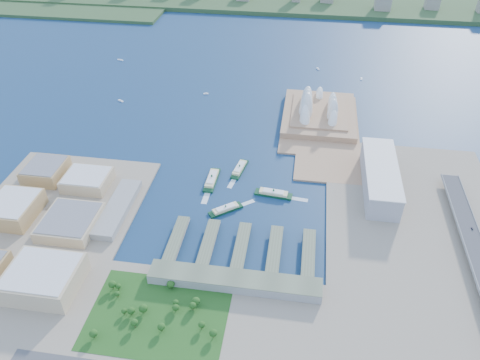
% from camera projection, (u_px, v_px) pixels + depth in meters
% --- Properties ---
extents(ground, '(3000.00, 3000.00, 0.00)m').
position_uv_depth(ground, '(239.00, 210.00, 652.25)').
color(ground, '#102A4B').
rests_on(ground, ground).
extents(west_land, '(220.00, 390.00, 3.00)m').
position_uv_depth(west_land, '(34.00, 243.00, 598.32)').
color(west_land, gray).
rests_on(west_land, ground).
extents(south_land, '(720.00, 180.00, 3.00)m').
position_uv_depth(south_land, '(209.00, 339.00, 485.23)').
color(south_land, gray).
rests_on(south_land, ground).
extents(east_land, '(240.00, 500.00, 3.00)m').
position_uv_depth(east_land, '(423.00, 254.00, 582.96)').
color(east_land, gray).
rests_on(east_land, ground).
extents(peninsula, '(135.00, 220.00, 3.00)m').
position_uv_depth(peninsula, '(320.00, 123.00, 844.10)').
color(peninsula, '#A17A58').
rests_on(peninsula, ground).
extents(far_shore, '(2200.00, 260.00, 12.00)m').
position_uv_depth(far_shore, '(288.00, 2.00, 1423.86)').
color(far_shore, '#2D4926').
rests_on(far_shore, ground).
extents(opera_house, '(134.00, 180.00, 58.00)m').
position_uv_depth(opera_house, '(320.00, 102.00, 841.93)').
color(opera_house, white).
rests_on(opera_house, peninsula).
extents(toaster_building, '(45.00, 155.00, 35.00)m').
position_uv_depth(toaster_building, '(380.00, 177.00, 679.80)').
color(toaster_building, '#94949A').
rests_on(toaster_building, east_land).
extents(expressway, '(26.00, 340.00, 11.85)m').
position_uv_depth(expressway, '(477.00, 261.00, 563.39)').
color(expressway, gray).
rests_on(expressway, east_land).
extents(west_buildings, '(200.00, 280.00, 27.00)m').
position_uv_depth(west_buildings, '(44.00, 216.00, 617.01)').
color(west_buildings, '#A58352').
rests_on(west_buildings, west_land).
extents(ferry_wharves, '(184.00, 90.00, 9.30)m').
position_uv_depth(ferry_wharves, '(241.00, 247.00, 588.45)').
color(ferry_wharves, '#576049').
rests_on(ferry_wharves, ground).
extents(terminal_building, '(200.00, 28.00, 12.00)m').
position_uv_depth(terminal_building, '(235.00, 281.00, 538.25)').
color(terminal_building, gray).
rests_on(terminal_building, south_land).
extents(park, '(150.00, 110.00, 16.00)m').
position_uv_depth(park, '(158.00, 311.00, 502.56)').
color(park, '#194714').
rests_on(park, south_land).
extents(ferry_a, '(16.21, 59.37, 11.17)m').
position_uv_depth(ferry_a, '(212.00, 178.00, 703.20)').
color(ferry_a, '#0E391D').
rests_on(ferry_a, ground).
extents(ferry_b, '(22.35, 53.89, 9.90)m').
position_uv_depth(ferry_b, '(240.00, 168.00, 726.33)').
color(ferry_b, '#0E391D').
rests_on(ferry_b, ground).
extents(ferry_c, '(46.88, 40.44, 9.38)m').
position_uv_depth(ferry_c, '(226.00, 208.00, 648.71)').
color(ferry_c, '#0E391D').
rests_on(ferry_c, ground).
extents(ferry_d, '(55.64, 19.51, 10.30)m').
position_uv_depth(ferry_d, '(273.00, 192.00, 676.37)').
color(ferry_d, '#0E391D').
rests_on(ferry_d, ground).
extents(boat_a, '(13.40, 9.82, 2.62)m').
position_uv_depth(boat_a, '(121.00, 101.00, 913.92)').
color(boat_a, white).
rests_on(boat_a, ground).
extents(boat_b, '(10.58, 5.78, 2.71)m').
position_uv_depth(boat_b, '(206.00, 93.00, 938.64)').
color(boat_b, white).
rests_on(boat_b, ground).
extents(boat_c, '(4.51, 11.56, 2.53)m').
position_uv_depth(boat_c, '(361.00, 79.00, 994.73)').
color(boat_c, white).
rests_on(boat_c, ground).
extents(boat_d, '(15.32, 7.69, 2.54)m').
position_uv_depth(boat_d, '(120.00, 60.00, 1076.82)').
color(boat_d, white).
rests_on(boat_d, ground).
extents(boat_e, '(7.54, 11.84, 2.78)m').
position_uv_depth(boat_e, '(318.00, 69.00, 1036.25)').
color(boat_e, white).
rests_on(boat_e, ground).
extents(car_c, '(2.06, 5.07, 1.47)m').
position_uv_depth(car_c, '(472.00, 228.00, 599.91)').
color(car_c, slate).
rests_on(car_c, expressway).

